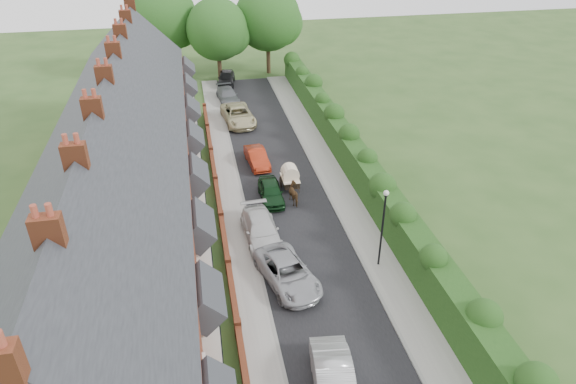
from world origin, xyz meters
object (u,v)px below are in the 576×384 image
(car_beige, at_px, (238,115))
(car_red, at_px, (257,158))
(car_white, at_px, (261,230))
(horse, at_px, (295,194))
(lamppost, at_px, (383,219))
(car_green, at_px, (271,192))
(car_silver_b, at_px, (288,273))
(car_black, at_px, (226,78))
(car_silver_a, at_px, (334,382))
(horse_cart, at_px, (290,176))
(car_grey, at_px, (228,96))

(car_beige, bearing_deg, car_red, -92.57)
(car_red, bearing_deg, car_beige, 87.70)
(car_white, xyz_separation_m, horse, (3.02, 3.97, -0.03))
(lamppost, relative_size, car_green, 1.29)
(car_white, bearing_deg, lamppost, -35.07)
(lamppost, distance_m, car_green, 10.29)
(car_silver_b, xyz_separation_m, horse, (2.18, 8.42, -0.01))
(car_white, height_order, car_black, car_black)
(car_red, bearing_deg, car_silver_a, -95.08)
(car_silver_a, height_order, car_silver_b, car_silver_a)
(car_white, height_order, car_red, car_white)
(car_beige, distance_m, horse_cart, 13.62)
(car_silver_b, relative_size, car_white, 1.03)
(car_black, relative_size, horse_cart, 1.60)
(car_white, distance_m, car_grey, 25.03)
(car_beige, bearing_deg, car_silver_a, -94.55)
(car_red, height_order, horse, horse)
(lamppost, relative_size, car_black, 1.14)
(car_grey, bearing_deg, horse, -88.18)
(lamppost, height_order, car_red, lamppost)
(car_grey, height_order, car_black, car_black)
(car_beige, bearing_deg, car_grey, 88.59)
(car_grey, height_order, horse_cart, horse_cart)
(car_green, height_order, horse, horse)
(car_silver_b, bearing_deg, car_red, 74.46)
(car_silver_a, distance_m, car_grey, 37.22)
(car_grey, height_order, horse, horse)
(car_silver_b, relative_size, car_grey, 1.11)
(lamppost, height_order, car_beige, lamppost)
(car_silver_b, xyz_separation_m, car_black, (-0.26, 35.08, 0.04))
(horse, bearing_deg, car_black, -94.55)
(car_silver_b, bearing_deg, horse_cart, 63.81)
(lamppost, relative_size, car_white, 1.01)
(lamppost, height_order, car_black, lamppost)
(lamppost, distance_m, horse, 9.01)
(car_white, relative_size, horse, 3.02)
(car_red, bearing_deg, car_green, -93.51)
(horse, xyz_separation_m, horse_cart, (0.00, 1.82, 0.45))
(lamppost, bearing_deg, car_red, 110.16)
(lamppost, bearing_deg, car_black, 99.56)
(lamppost, bearing_deg, car_grey, 102.04)
(car_green, relative_size, horse_cart, 1.42)
(car_green, bearing_deg, car_silver_a, -89.00)
(horse_cart, bearing_deg, car_green, -144.42)
(lamppost, distance_m, horse_cart, 10.55)
(car_grey, distance_m, horse, 21.24)
(car_silver_b, relative_size, car_green, 1.31)
(lamppost, relative_size, car_red, 1.29)
(horse_cart, bearing_deg, car_silver_b, -102.02)
(lamppost, distance_m, car_white, 7.95)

